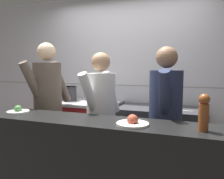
% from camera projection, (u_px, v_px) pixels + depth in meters
% --- Properties ---
extents(wall_back_tiled, '(8.00, 0.06, 2.60)m').
position_uv_depth(wall_back_tiled, '(127.00, 76.00, 3.53)').
color(wall_back_tiled, silver).
rests_on(wall_back_tiled, ground_plane).
extents(oven_range, '(1.09, 0.71, 0.91)m').
position_uv_depth(oven_range, '(85.00, 130.00, 3.43)').
color(oven_range, maroon).
rests_on(oven_range, ground_plane).
extents(prep_counter, '(1.16, 0.65, 0.89)m').
position_uv_depth(prep_counter, '(161.00, 139.00, 3.03)').
color(prep_counter, '#38383D').
rests_on(prep_counter, ground_plane).
extents(pass_counter, '(2.82, 0.45, 0.97)m').
position_uv_depth(pass_counter, '(82.00, 170.00, 2.03)').
color(pass_counter, black).
rests_on(pass_counter, ground_plane).
extents(stock_pot, '(0.25, 0.25, 0.22)m').
position_uv_depth(stock_pot, '(69.00, 93.00, 3.46)').
color(stock_pot, '#2D2D33').
rests_on(stock_pot, oven_range).
extents(sauce_pot, '(0.36, 0.36, 0.18)m').
position_uv_depth(sauce_pot, '(102.00, 96.00, 3.30)').
color(sauce_pot, beige).
rests_on(sauce_pot, oven_range).
extents(mixing_bowl_steel, '(0.24, 0.24, 0.08)m').
position_uv_depth(mixing_bowl_steel, '(160.00, 104.00, 3.05)').
color(mixing_bowl_steel, '#B7BABF').
rests_on(mixing_bowl_steel, prep_counter).
extents(chefs_knife, '(0.36, 0.04, 0.02)m').
position_uv_depth(chefs_knife, '(176.00, 110.00, 2.80)').
color(chefs_knife, '#B7BABF').
rests_on(chefs_knife, prep_counter).
extents(plated_dish_main, '(0.22, 0.22, 0.08)m').
position_uv_depth(plated_dish_main, '(18.00, 111.00, 2.25)').
color(plated_dish_main, white).
rests_on(plated_dish_main, pass_counter).
extents(plated_dish_appetiser, '(0.26, 0.26, 0.09)m').
position_uv_depth(plated_dish_appetiser, '(133.00, 122.00, 1.77)').
color(plated_dish_appetiser, white).
rests_on(plated_dish_appetiser, pass_counter).
extents(pepper_mill, '(0.08, 0.08, 0.28)m').
position_uv_depth(pepper_mill, '(204.00, 112.00, 1.58)').
color(pepper_mill, brown).
rests_on(pepper_mill, pass_counter).
extents(chef_head_cook, '(0.44, 0.76, 1.75)m').
position_uv_depth(chef_head_cook, '(48.00, 103.00, 2.83)').
color(chef_head_cook, black).
rests_on(chef_head_cook, ground_plane).
extents(chef_sous, '(0.40, 0.70, 1.61)m').
position_uv_depth(chef_sous, '(101.00, 115.00, 2.51)').
color(chef_sous, black).
rests_on(chef_sous, ground_plane).
extents(chef_line, '(0.35, 0.72, 1.65)m').
position_uv_depth(chef_line, '(165.00, 118.00, 2.25)').
color(chef_line, black).
rests_on(chef_line, ground_plane).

